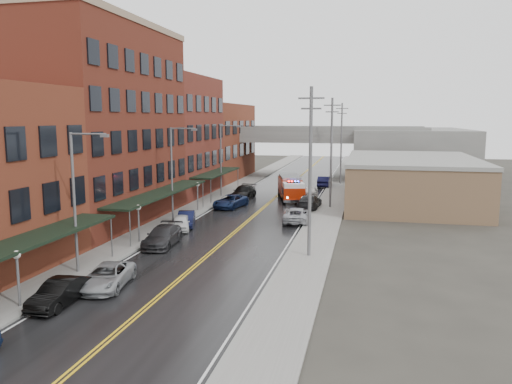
# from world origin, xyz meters

# --- Properties ---
(ground) EXTENTS (220.00, 220.00, 0.00)m
(ground) POSITION_xyz_m (0.00, 0.00, 0.00)
(ground) COLOR #2D2B26
(ground) RESTS_ON ground
(road) EXTENTS (11.00, 160.00, 0.02)m
(road) POSITION_xyz_m (0.00, 30.00, 0.01)
(road) COLOR black
(road) RESTS_ON ground
(sidewalk_left) EXTENTS (3.00, 160.00, 0.15)m
(sidewalk_left) POSITION_xyz_m (-7.30, 30.00, 0.07)
(sidewalk_left) COLOR slate
(sidewalk_left) RESTS_ON ground
(sidewalk_right) EXTENTS (3.00, 160.00, 0.15)m
(sidewalk_right) POSITION_xyz_m (7.30, 30.00, 0.07)
(sidewalk_right) COLOR slate
(sidewalk_right) RESTS_ON ground
(curb_left) EXTENTS (0.30, 160.00, 0.15)m
(curb_left) POSITION_xyz_m (-5.65, 30.00, 0.07)
(curb_left) COLOR gray
(curb_left) RESTS_ON ground
(curb_right) EXTENTS (0.30, 160.00, 0.15)m
(curb_right) POSITION_xyz_m (5.65, 30.00, 0.07)
(curb_right) COLOR gray
(curb_right) RESTS_ON ground
(brick_building_b) EXTENTS (9.00, 20.00, 18.00)m
(brick_building_b) POSITION_xyz_m (-13.30, 23.00, 9.00)
(brick_building_b) COLOR #552216
(brick_building_b) RESTS_ON ground
(brick_building_c) EXTENTS (9.00, 15.00, 15.00)m
(brick_building_c) POSITION_xyz_m (-13.30, 40.50, 7.50)
(brick_building_c) COLOR maroon
(brick_building_c) RESTS_ON ground
(brick_building_far) EXTENTS (9.00, 20.00, 12.00)m
(brick_building_far) POSITION_xyz_m (-13.30, 58.00, 6.00)
(brick_building_far) COLOR brown
(brick_building_far) RESTS_ON ground
(tan_building) EXTENTS (14.00, 22.00, 5.00)m
(tan_building) POSITION_xyz_m (16.00, 40.00, 2.50)
(tan_building) COLOR brown
(tan_building) RESTS_ON ground
(right_far_block) EXTENTS (18.00, 30.00, 8.00)m
(right_far_block) POSITION_xyz_m (18.00, 70.00, 4.00)
(right_far_block) COLOR slate
(right_far_block) RESTS_ON ground
(awning_0) EXTENTS (2.60, 16.00, 3.09)m
(awning_0) POSITION_xyz_m (-7.49, 4.00, 2.99)
(awning_0) COLOR black
(awning_0) RESTS_ON ground
(awning_1) EXTENTS (2.60, 18.00, 3.09)m
(awning_1) POSITION_xyz_m (-7.49, 23.00, 2.99)
(awning_1) COLOR black
(awning_1) RESTS_ON ground
(awning_2) EXTENTS (2.60, 13.00, 3.09)m
(awning_2) POSITION_xyz_m (-7.49, 40.50, 2.99)
(awning_2) COLOR black
(awning_2) RESTS_ON ground
(globe_lamp_0) EXTENTS (0.44, 0.44, 3.12)m
(globe_lamp_0) POSITION_xyz_m (-6.40, 2.00, 2.31)
(globe_lamp_0) COLOR #59595B
(globe_lamp_0) RESTS_ON ground
(globe_lamp_1) EXTENTS (0.44, 0.44, 3.12)m
(globe_lamp_1) POSITION_xyz_m (-6.40, 16.00, 2.31)
(globe_lamp_1) COLOR #59595B
(globe_lamp_1) RESTS_ON ground
(globe_lamp_2) EXTENTS (0.44, 0.44, 3.12)m
(globe_lamp_2) POSITION_xyz_m (-6.40, 30.00, 2.31)
(globe_lamp_2) COLOR #59595B
(globe_lamp_2) RESTS_ON ground
(street_lamp_0) EXTENTS (2.64, 0.22, 9.00)m
(street_lamp_0) POSITION_xyz_m (-6.55, 8.00, 5.19)
(street_lamp_0) COLOR #59595B
(street_lamp_0) RESTS_ON ground
(street_lamp_1) EXTENTS (2.64, 0.22, 9.00)m
(street_lamp_1) POSITION_xyz_m (-6.55, 24.00, 5.19)
(street_lamp_1) COLOR #59595B
(street_lamp_1) RESTS_ON ground
(street_lamp_2) EXTENTS (2.64, 0.22, 9.00)m
(street_lamp_2) POSITION_xyz_m (-6.55, 40.00, 5.19)
(street_lamp_2) COLOR #59595B
(street_lamp_2) RESTS_ON ground
(utility_pole_0) EXTENTS (1.80, 0.24, 12.00)m
(utility_pole_0) POSITION_xyz_m (7.20, 15.00, 6.31)
(utility_pole_0) COLOR #59595B
(utility_pole_0) RESTS_ON ground
(utility_pole_1) EXTENTS (1.80, 0.24, 12.00)m
(utility_pole_1) POSITION_xyz_m (7.20, 35.00, 6.31)
(utility_pole_1) COLOR #59595B
(utility_pole_1) RESTS_ON ground
(utility_pole_2) EXTENTS (1.80, 0.24, 12.00)m
(utility_pole_2) POSITION_xyz_m (7.20, 55.00, 6.31)
(utility_pole_2) COLOR #59595B
(utility_pole_2) RESTS_ON ground
(overpass) EXTENTS (40.00, 10.00, 7.50)m
(overpass) POSITION_xyz_m (0.00, 62.00, 5.99)
(overpass) COLOR slate
(overpass) RESTS_ON ground
(fire_truck) EXTENTS (4.68, 8.18, 2.85)m
(fire_truck) POSITION_xyz_m (2.14, 39.38, 1.54)
(fire_truck) COLOR #971D07
(fire_truck) RESTS_ON ground
(parked_car_left_1) EXTENTS (1.55, 4.23, 1.38)m
(parked_car_left_1) POSITION_xyz_m (-4.64, 2.84, 0.69)
(parked_car_left_1) COLOR black
(parked_car_left_1) RESTS_ON ground
(parked_car_left_2) EXTENTS (2.96, 5.14, 1.35)m
(parked_car_left_2) POSITION_xyz_m (-3.60, 5.99, 0.67)
(parked_car_left_2) COLOR gray
(parked_car_left_2) RESTS_ON ground
(parked_car_left_3) EXTENTS (2.58, 5.40, 1.52)m
(parked_car_left_3) POSITION_xyz_m (-4.29, 15.70, 0.76)
(parked_car_left_3) COLOR #262628
(parked_car_left_3) RESTS_ON ground
(parked_car_left_4) EXTENTS (2.58, 4.20, 1.34)m
(parked_car_left_4) POSITION_xyz_m (-4.89, 21.20, 0.67)
(parked_car_left_4) COLOR white
(parked_car_left_4) RESTS_ON ground
(parked_car_left_5) EXTENTS (2.53, 4.37, 1.36)m
(parked_car_left_5) POSITION_xyz_m (-5.00, 22.80, 0.68)
(parked_car_left_5) COLOR black
(parked_car_left_5) RESTS_ON ground
(parked_car_left_6) EXTENTS (3.36, 5.54, 1.44)m
(parked_car_left_6) POSITION_xyz_m (-3.60, 32.86, 0.72)
(parked_car_left_6) COLOR #111E41
(parked_car_left_6) RESTS_ON ground
(parked_car_left_7) EXTENTS (2.46, 5.57, 1.59)m
(parked_car_left_7) POSITION_xyz_m (-3.71, 39.20, 0.79)
(parked_car_left_7) COLOR black
(parked_car_left_7) RESTS_ON ground
(parked_car_right_0) EXTENTS (2.65, 5.28, 1.44)m
(parked_car_right_0) POSITION_xyz_m (4.68, 26.75, 0.72)
(parked_car_right_0) COLOR #9A9CA2
(parked_car_right_0) RESTS_ON ground
(parked_car_right_1) EXTENTS (2.45, 5.44, 1.55)m
(parked_car_right_1) POSITION_xyz_m (4.99, 34.20, 0.77)
(parked_car_right_1) COLOR black
(parked_car_right_1) RESTS_ON ground
(parked_car_right_2) EXTENTS (2.03, 4.43, 1.47)m
(parked_car_right_2) POSITION_xyz_m (4.27, 41.80, 0.74)
(parked_car_right_2) COLOR silver
(parked_car_right_2) RESTS_ON ground
(parked_car_right_3) EXTENTS (1.70, 4.68, 1.53)m
(parked_car_right_3) POSITION_xyz_m (5.00, 52.20, 0.77)
(parked_car_right_3) COLOR black
(parked_car_right_3) RESTS_ON ground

